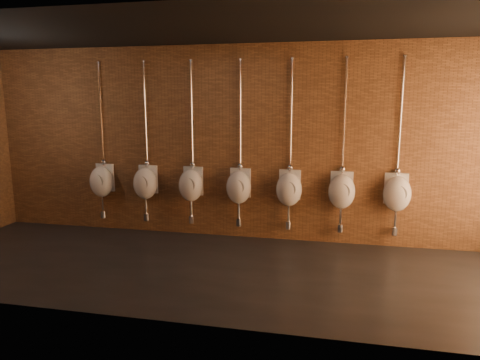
{
  "coord_description": "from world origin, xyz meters",
  "views": [
    {
      "loc": [
        1.62,
        -5.42,
        2.28
      ],
      "look_at": [
        0.3,
        0.9,
        1.1
      ],
      "focal_mm": 32.0,
      "sensor_mm": 36.0,
      "label": 1
    }
  ],
  "objects_px": {
    "urinal_4": "(289,188)",
    "urinal_1": "(145,182)",
    "urinal_3": "(239,186)",
    "urinal_6": "(397,193)",
    "urinal_0": "(102,181)",
    "urinal_5": "(342,190)",
    "urinal_2": "(191,184)"
  },
  "relations": [
    {
      "from": "urinal_2",
      "to": "urinal_4",
      "type": "xyz_separation_m",
      "value": [
        1.66,
        0.0,
        0.0
      ]
    },
    {
      "from": "urinal_3",
      "to": "urinal_6",
      "type": "relative_size",
      "value": 1.0
    },
    {
      "from": "urinal_1",
      "to": "urinal_3",
      "type": "height_order",
      "value": "same"
    },
    {
      "from": "urinal_6",
      "to": "urinal_1",
      "type": "bearing_deg",
      "value": 180.0
    },
    {
      "from": "urinal_0",
      "to": "urinal_4",
      "type": "relative_size",
      "value": 1.0
    },
    {
      "from": "urinal_3",
      "to": "urinal_0",
      "type": "bearing_deg",
      "value": 180.0
    },
    {
      "from": "urinal_0",
      "to": "urinal_5",
      "type": "height_order",
      "value": "same"
    },
    {
      "from": "urinal_5",
      "to": "urinal_6",
      "type": "xyz_separation_m",
      "value": [
        0.83,
        0.0,
        0.0
      ]
    },
    {
      "from": "urinal_1",
      "to": "urinal_6",
      "type": "height_order",
      "value": "same"
    },
    {
      "from": "urinal_4",
      "to": "urinal_6",
      "type": "height_order",
      "value": "same"
    },
    {
      "from": "urinal_1",
      "to": "urinal_5",
      "type": "xyz_separation_m",
      "value": [
        3.31,
        0.0,
        0.0
      ]
    },
    {
      "from": "urinal_1",
      "to": "urinal_2",
      "type": "xyz_separation_m",
      "value": [
        0.83,
        0.0,
        0.0
      ]
    },
    {
      "from": "urinal_1",
      "to": "urinal_6",
      "type": "xyz_separation_m",
      "value": [
        4.14,
        0.0,
        0.0
      ]
    },
    {
      "from": "urinal_3",
      "to": "urinal_4",
      "type": "relative_size",
      "value": 1.0
    },
    {
      "from": "urinal_3",
      "to": "urinal_5",
      "type": "xyz_separation_m",
      "value": [
        1.66,
        0.0,
        0.0
      ]
    },
    {
      "from": "urinal_0",
      "to": "urinal_6",
      "type": "bearing_deg",
      "value": 0.0
    },
    {
      "from": "urinal_4",
      "to": "urinal_1",
      "type": "bearing_deg",
      "value": 180.0
    },
    {
      "from": "urinal_3",
      "to": "urinal_4",
      "type": "distance_m",
      "value": 0.83
    },
    {
      "from": "urinal_5",
      "to": "urinal_2",
      "type": "bearing_deg",
      "value": 180.0
    },
    {
      "from": "urinal_0",
      "to": "urinal_6",
      "type": "relative_size",
      "value": 1.0
    },
    {
      "from": "urinal_2",
      "to": "urinal_3",
      "type": "distance_m",
      "value": 0.83
    },
    {
      "from": "urinal_5",
      "to": "urinal_6",
      "type": "relative_size",
      "value": 1.0
    },
    {
      "from": "urinal_3",
      "to": "urinal_5",
      "type": "relative_size",
      "value": 1.0
    },
    {
      "from": "urinal_0",
      "to": "urinal_3",
      "type": "height_order",
      "value": "same"
    },
    {
      "from": "urinal_1",
      "to": "urinal_6",
      "type": "bearing_deg",
      "value": 0.0
    },
    {
      "from": "urinal_0",
      "to": "urinal_3",
      "type": "relative_size",
      "value": 1.0
    },
    {
      "from": "urinal_0",
      "to": "urinal_5",
      "type": "distance_m",
      "value": 4.14
    },
    {
      "from": "urinal_0",
      "to": "urinal_4",
      "type": "xyz_separation_m",
      "value": [
        3.31,
        0.0,
        0.0
      ]
    },
    {
      "from": "urinal_1",
      "to": "urinal_2",
      "type": "height_order",
      "value": "same"
    },
    {
      "from": "urinal_2",
      "to": "urinal_5",
      "type": "xyz_separation_m",
      "value": [
        2.48,
        0.0,
        0.0
      ]
    },
    {
      "from": "urinal_4",
      "to": "urinal_6",
      "type": "bearing_deg",
      "value": 0.0
    },
    {
      "from": "urinal_0",
      "to": "urinal_4",
      "type": "bearing_deg",
      "value": 0.0
    }
  ]
}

